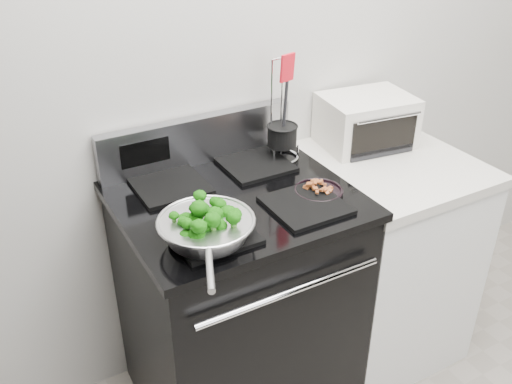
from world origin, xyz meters
TOP-DOWN VIEW (x-y plane):
  - back_wall at (0.00, 1.75)m, footprint 4.00×0.02m
  - gas_range at (-0.30, 1.41)m, footprint 0.79×0.69m
  - counter at (0.39, 1.41)m, footprint 0.62×0.68m
  - skillet at (-0.50, 1.22)m, footprint 0.29×0.45m
  - broccoli_pile at (-0.50, 1.22)m, footprint 0.23×0.23m
  - bacon_plate at (-0.04, 1.30)m, footprint 0.17×0.17m
  - utensil_holder at (-0.01, 1.59)m, footprint 0.13×0.13m
  - toaster_oven at (0.39, 1.59)m, footprint 0.39×0.31m

SIDE VIEW (x-z plane):
  - counter at x=0.39m, z-range 0.00..0.92m
  - gas_range at x=-0.30m, z-range -0.08..1.05m
  - bacon_plate at x=-0.04m, z-range 0.95..0.99m
  - skillet at x=-0.50m, z-range 0.97..1.03m
  - broccoli_pile at x=-0.50m, z-range 0.98..1.06m
  - utensil_holder at x=-0.01m, z-range 0.82..1.23m
  - toaster_oven at x=0.39m, z-range 0.92..1.12m
  - back_wall at x=0.00m, z-range 0.00..2.70m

